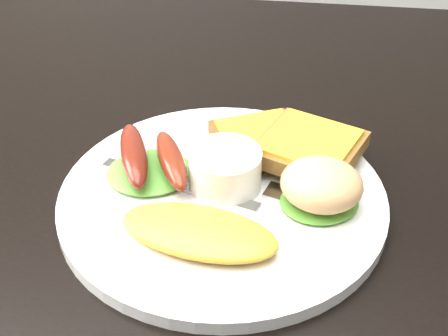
% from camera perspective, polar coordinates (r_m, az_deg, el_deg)
% --- Properties ---
extents(dining_table, '(1.20, 0.80, 0.04)m').
position_cam_1_polar(dining_table, '(0.63, -8.92, 0.15)').
color(dining_table, black).
rests_on(dining_table, ground).
extents(dining_chair, '(0.38, 0.38, 0.05)m').
position_cam_1_polar(dining_chair, '(1.56, -6.17, 11.88)').
color(dining_chair, tan).
rests_on(dining_chair, ground).
extents(plate, '(0.28, 0.28, 0.01)m').
position_cam_1_polar(plate, '(0.54, -0.14, -2.83)').
color(plate, white).
rests_on(plate, dining_table).
extents(lettuce_left, '(0.09, 0.09, 0.01)m').
position_cam_1_polar(lettuce_left, '(0.56, -6.83, -0.37)').
color(lettuce_left, '#4D962A').
rests_on(lettuce_left, plate).
extents(lettuce_right, '(0.09, 0.08, 0.01)m').
position_cam_1_polar(lettuce_right, '(0.53, 8.70, -3.04)').
color(lettuce_right, '#629E37').
rests_on(lettuce_right, plate).
extents(omelette, '(0.14, 0.08, 0.02)m').
position_cam_1_polar(omelette, '(0.49, -2.32, -5.85)').
color(omelette, orange).
rests_on(omelette, plate).
extents(sausage_a, '(0.05, 0.10, 0.02)m').
position_cam_1_polar(sausage_a, '(0.55, -8.25, 1.20)').
color(sausage_a, maroon).
rests_on(sausage_a, lettuce_left).
extents(sausage_b, '(0.05, 0.09, 0.02)m').
position_cam_1_polar(sausage_b, '(0.54, -4.85, 0.75)').
color(sausage_b, maroon).
rests_on(sausage_b, lettuce_left).
extents(ramekin, '(0.07, 0.07, 0.04)m').
position_cam_1_polar(ramekin, '(0.54, 0.09, -0.22)').
color(ramekin, white).
rests_on(ramekin, plate).
extents(toast_a, '(0.11, 0.11, 0.01)m').
position_cam_1_polar(toast_a, '(0.59, 3.31, 2.44)').
color(toast_a, brown).
rests_on(toast_a, plate).
extents(toast_b, '(0.11, 0.11, 0.01)m').
position_cam_1_polar(toast_b, '(0.56, 7.77, 1.82)').
color(toast_b, olive).
rests_on(toast_b, toast_a).
extents(potato_salad, '(0.08, 0.07, 0.04)m').
position_cam_1_polar(potato_salad, '(0.52, 8.91, -1.48)').
color(potato_salad, beige).
rests_on(potato_salad, lettuce_right).
extents(fork, '(0.15, 0.06, 0.00)m').
position_cam_1_polar(fork, '(0.55, -4.18, -1.54)').
color(fork, '#ADAFB7').
rests_on(fork, plate).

